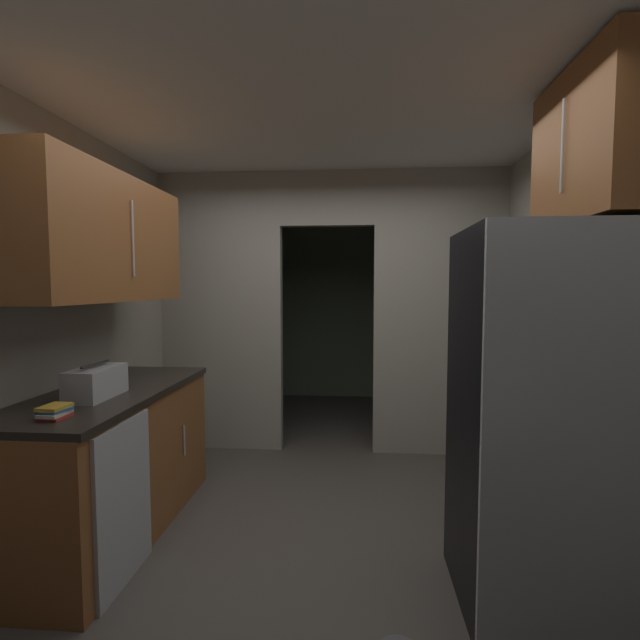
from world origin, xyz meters
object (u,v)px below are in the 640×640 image
(dishwasher, at_px, (124,503))
(refrigerator, at_px, (546,421))
(book_stack, at_px, (55,412))
(boombox, at_px, (96,382))

(dishwasher, bearing_deg, refrigerator, 0.11)
(dishwasher, distance_m, book_stack, 0.61)
(refrigerator, distance_m, dishwasher, 2.20)
(refrigerator, distance_m, book_stack, 2.41)
(dishwasher, height_order, boombox, boombox)
(refrigerator, distance_m, boombox, 2.46)
(refrigerator, relative_size, book_stack, 11.61)
(refrigerator, height_order, dishwasher, refrigerator)
(dishwasher, relative_size, book_stack, 5.43)
(refrigerator, height_order, boombox, refrigerator)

